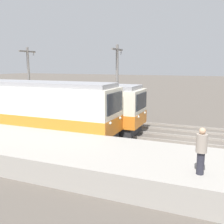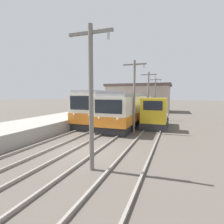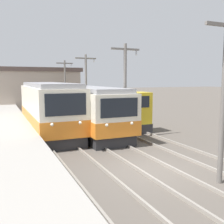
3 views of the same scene
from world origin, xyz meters
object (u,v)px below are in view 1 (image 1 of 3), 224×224
shunting_locomotive (90,107)px  person_on_platform (201,149)px  catenary_mast_mid (117,83)px  commuter_train_left (43,112)px  commuter_train_center (54,107)px  catenary_mast_far (29,81)px

shunting_locomotive → person_on_platform: size_ratio=3.11×
catenary_mast_mid → person_on_platform: size_ratio=3.73×
commuter_train_left → catenary_mast_mid: catenary_mast_mid is taller
commuter_train_left → person_on_platform: 11.24m
commuter_train_left → commuter_train_center: size_ratio=0.74×
catenary_mast_mid → catenary_mast_far: (0.00, 8.13, 0.00)m
shunting_locomotive → catenary_mast_far: 5.72m
commuter_train_left → catenary_mast_far: (4.31, 4.57, 1.70)m
commuter_train_left → shunting_locomotive: commuter_train_left is taller
commuter_train_left → catenary_mast_mid: 5.84m
commuter_train_center → catenary_mast_far: size_ratio=2.25×
shunting_locomotive → commuter_train_left: bearing=175.2°
person_on_platform → commuter_train_center: bearing=56.1°
catenary_mast_far → catenary_mast_mid: bearing=-90.0°
commuter_train_center → shunting_locomotive: size_ratio=2.70×
shunting_locomotive → catenary_mast_far: (-1.49, 5.06, 2.21)m
commuter_train_left → shunting_locomotive: 5.84m
commuter_train_left → catenary_mast_far: 6.51m
catenary_mast_mid → catenary_mast_far: bearing=90.0°
commuter_train_left → commuter_train_center: 2.99m
commuter_train_left → catenary_mast_mid: (4.31, -3.55, 1.70)m
commuter_train_center → shunting_locomotive: (3.00, -1.53, -0.38)m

